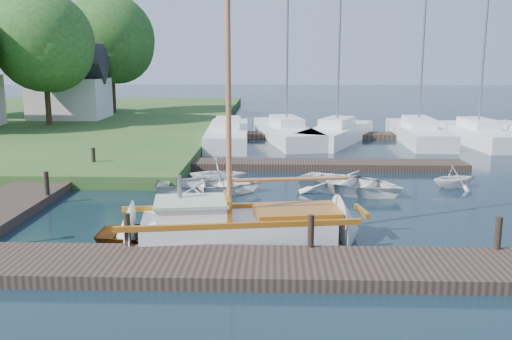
{
  "coord_description": "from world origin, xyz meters",
  "views": [
    {
      "loc": [
        0.61,
        -18.31,
        4.88
      ],
      "look_at": [
        0.0,
        0.0,
        1.2
      ],
      "focal_mm": 40.0,
      "sensor_mm": 36.0,
      "label": 1
    }
  ],
  "objects_px": {
    "marina_boat_0": "(228,133)",
    "tender_b": "(219,171)",
    "mooring_post_2": "(311,231)",
    "tender_c": "(351,181)",
    "marina_boat_2": "(337,132)",
    "marina_boat_4": "(478,134)",
    "dinghy": "(170,231)",
    "tender_a": "(210,182)",
    "marina_boat_1": "(286,131)",
    "marina_boat_3": "(418,132)",
    "tender_d": "(455,175)",
    "tree_3": "(44,41)",
    "house_c": "(69,89)",
    "mooring_post_4": "(47,183)",
    "mooring_post_1": "(127,229)",
    "mooring_post_5": "(93,157)",
    "sailboat": "(243,229)",
    "tree_7": "(111,38)",
    "mooring_post_3": "(498,233)"
  },
  "relations": [
    {
      "from": "tender_b",
      "to": "house_c",
      "type": "distance_m",
      "value": 22.94
    },
    {
      "from": "marina_boat_1",
      "to": "marina_boat_3",
      "type": "bearing_deg",
      "value": -102.73
    },
    {
      "from": "marina_boat_1",
      "to": "marina_boat_3",
      "type": "xyz_separation_m",
      "value": [
        7.61,
        -0.09,
        0.02
      ]
    },
    {
      "from": "mooring_post_1",
      "to": "marina_boat_0",
      "type": "height_order",
      "value": "marina_boat_0"
    },
    {
      "from": "marina_boat_0",
      "to": "marina_boat_2",
      "type": "xyz_separation_m",
      "value": [
        6.24,
        0.5,
        0.01
      ]
    },
    {
      "from": "mooring_post_5",
      "to": "tender_c",
      "type": "bearing_deg",
      "value": -16.1
    },
    {
      "from": "mooring_post_2",
      "to": "tender_c",
      "type": "height_order",
      "value": "mooring_post_2"
    },
    {
      "from": "mooring_post_5",
      "to": "marina_boat_2",
      "type": "relative_size",
      "value": 0.07
    },
    {
      "from": "dinghy",
      "to": "marina_boat_4",
      "type": "distance_m",
      "value": 22.98
    },
    {
      "from": "mooring_post_1",
      "to": "tender_c",
      "type": "relative_size",
      "value": 0.2
    },
    {
      "from": "dinghy",
      "to": "tree_3",
      "type": "distance_m",
      "value": 25.73
    },
    {
      "from": "mooring_post_5",
      "to": "tender_b",
      "type": "xyz_separation_m",
      "value": [
        5.5,
        -2.13,
        -0.11
      ]
    },
    {
      "from": "marina_boat_0",
      "to": "tender_d",
      "type": "bearing_deg",
      "value": -141.66
    },
    {
      "from": "marina_boat_0",
      "to": "marina_boat_4",
      "type": "relative_size",
      "value": 1.19
    },
    {
      "from": "tender_c",
      "to": "marina_boat_0",
      "type": "bearing_deg",
      "value": 59.09
    },
    {
      "from": "mooring_post_1",
      "to": "marina_boat_3",
      "type": "distance_m",
      "value": 22.94
    },
    {
      "from": "tree_3",
      "to": "marina_boat_2",
      "type": "bearing_deg",
      "value": -11.75
    },
    {
      "from": "marina_boat_0",
      "to": "tender_b",
      "type": "bearing_deg",
      "value": -179.57
    },
    {
      "from": "tender_a",
      "to": "marina_boat_2",
      "type": "relative_size",
      "value": 0.34
    },
    {
      "from": "tender_b",
      "to": "mooring_post_3",
      "type": "bearing_deg",
      "value": -138.97
    },
    {
      "from": "tender_c",
      "to": "marina_boat_4",
      "type": "height_order",
      "value": "marina_boat_4"
    },
    {
      "from": "mooring_post_3",
      "to": "mooring_post_4",
      "type": "relative_size",
      "value": 1.0
    },
    {
      "from": "mooring_post_1",
      "to": "tree_3",
      "type": "distance_m",
      "value": 26.05
    },
    {
      "from": "mooring_post_4",
      "to": "tree_7",
      "type": "distance_m",
      "value": 27.09
    },
    {
      "from": "tender_a",
      "to": "marina_boat_0",
      "type": "xyz_separation_m",
      "value": [
        -0.33,
        12.04,
        0.17
      ]
    },
    {
      "from": "marina_boat_4",
      "to": "sailboat",
      "type": "bearing_deg",
      "value": 138.57
    },
    {
      "from": "tender_b",
      "to": "tender_d",
      "type": "height_order",
      "value": "tender_b"
    },
    {
      "from": "tree_7",
      "to": "tree_3",
      "type": "bearing_deg",
      "value": -104.04
    },
    {
      "from": "dinghy",
      "to": "tender_a",
      "type": "height_order",
      "value": "tender_a"
    },
    {
      "from": "sailboat",
      "to": "marina_boat_0",
      "type": "xyz_separation_m",
      "value": [
        -1.85,
        17.54,
        0.22
      ]
    },
    {
      "from": "house_c",
      "to": "dinghy",
      "type": "bearing_deg",
      "value": -65.53
    },
    {
      "from": "marina_boat_1",
      "to": "tender_d",
      "type": "bearing_deg",
      "value": -164.85
    },
    {
      "from": "sailboat",
      "to": "tree_7",
      "type": "height_order",
      "value": "tree_7"
    },
    {
      "from": "mooring_post_1",
      "to": "sailboat",
      "type": "xyz_separation_m",
      "value": [
        2.79,
        1.23,
        -0.36
      ]
    },
    {
      "from": "dinghy",
      "to": "marina_boat_3",
      "type": "distance_m",
      "value": 21.72
    },
    {
      "from": "tender_b",
      "to": "marina_boat_1",
      "type": "bearing_deg",
      "value": -15.84
    },
    {
      "from": "tender_a",
      "to": "marina_boat_4",
      "type": "bearing_deg",
      "value": -55.46
    },
    {
      "from": "mooring_post_2",
      "to": "mooring_post_4",
      "type": "height_order",
      "value": "same"
    },
    {
      "from": "marina_boat_1",
      "to": "tender_b",
      "type": "bearing_deg",
      "value": 154.66
    },
    {
      "from": "mooring_post_1",
      "to": "tender_b",
      "type": "bearing_deg",
      "value": 79.22
    },
    {
      "from": "tender_c",
      "to": "marina_boat_4",
      "type": "distance_m",
      "value": 14.79
    },
    {
      "from": "marina_boat_0",
      "to": "tree_7",
      "type": "xyz_separation_m",
      "value": [
        -9.93,
        12.28,
        5.63
      ]
    },
    {
      "from": "mooring_post_4",
      "to": "tender_b",
      "type": "xyz_separation_m",
      "value": [
        5.5,
        2.87,
        -0.11
      ]
    },
    {
      "from": "mooring_post_5",
      "to": "house_c",
      "type": "height_order",
      "value": "house_c"
    },
    {
      "from": "dinghy",
      "to": "tender_a",
      "type": "relative_size",
      "value": 0.97
    },
    {
      "from": "tender_d",
      "to": "marina_boat_0",
      "type": "relative_size",
      "value": 0.16
    },
    {
      "from": "marina_boat_2",
      "to": "marina_boat_4",
      "type": "relative_size",
      "value": 1.18
    },
    {
      "from": "marina_boat_3",
      "to": "house_c",
      "type": "relative_size",
      "value": 2.41
    },
    {
      "from": "tender_a",
      "to": "marina_boat_1",
      "type": "height_order",
      "value": "marina_boat_1"
    },
    {
      "from": "mooring_post_2",
      "to": "marina_boat_0",
      "type": "height_order",
      "value": "marina_boat_0"
    }
  ]
}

